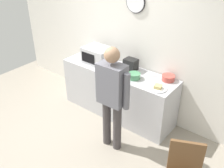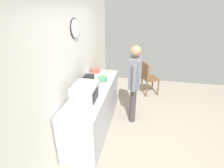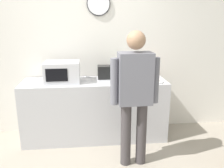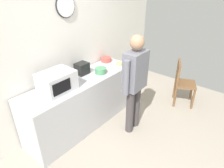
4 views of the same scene
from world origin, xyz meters
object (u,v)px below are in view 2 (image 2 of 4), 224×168
object	(u,v)px
microwave	(86,93)
spoon_utensil	(94,76)
sandwich_plate	(109,73)
cereal_bowl	(96,71)
wooden_chair	(148,77)
salad_bowl	(102,79)
toaster	(89,80)
person_standing	(134,79)
fork_utensil	(79,90)

from	to	relation	value
microwave	spoon_utensil	xyz separation A→B (m)	(1.06, 0.18, -0.15)
sandwich_plate	cereal_bowl	distance (m)	0.34
wooden_chair	salad_bowl	bearing A→B (deg)	144.44
toaster	person_standing	distance (m)	0.95
cereal_bowl	salad_bowl	bearing A→B (deg)	-148.95
sandwich_plate	fork_utensil	size ratio (longest dim) A/B	1.64
microwave	toaster	world-z (taller)	microwave
salad_bowl	toaster	bearing A→B (deg)	134.54
toaster	spoon_utensil	bearing A→B (deg)	3.76
toaster	fork_utensil	xyz separation A→B (m)	(-0.26, 0.11, -0.10)
salad_bowl	person_standing	bearing A→B (deg)	-84.30
sandwich_plate	toaster	xyz separation A→B (m)	(-0.70, 0.28, 0.08)
fork_utensil	sandwich_plate	bearing A→B (deg)	-22.25
spoon_utensil	sandwich_plate	bearing A→B (deg)	-49.41
fork_utensil	wooden_chair	size ratio (longest dim) A/B	0.18
toaster	salad_bowl	bearing A→B (deg)	-45.46
sandwich_plate	toaster	size ratio (longest dim) A/B	1.26
spoon_utensil	microwave	bearing A→B (deg)	-170.53
fork_utensil	salad_bowl	bearing A→B (deg)	-34.78
fork_utensil	spoon_utensil	world-z (taller)	same
fork_utensil	spoon_utensil	xyz separation A→B (m)	(0.70, -0.08, 0.00)
microwave	fork_utensil	bearing A→B (deg)	35.13
person_standing	wooden_chair	world-z (taller)	person_standing
cereal_bowl	fork_utensil	world-z (taller)	cereal_bowl
sandwich_plate	toaster	distance (m)	0.76
cereal_bowl	wooden_chair	distance (m)	1.63
salad_bowl	toaster	size ratio (longest dim) A/B	0.93
salad_bowl	toaster	distance (m)	0.33
microwave	salad_bowl	size ratio (longest dim) A/B	2.43
cereal_bowl	fork_utensil	distance (m)	0.97
salad_bowl	spoon_utensil	bearing A→B (deg)	51.46
spoon_utensil	wooden_chair	xyz separation A→B (m)	(1.18, -1.25, -0.40)
spoon_utensil	toaster	bearing A→B (deg)	-176.24
salad_bowl	fork_utensil	xyz separation A→B (m)	(-0.49, 0.34, -0.04)
fork_utensil	wooden_chair	bearing A→B (deg)	-35.36
cereal_bowl	toaster	bearing A→B (deg)	-175.56
toaster	fork_utensil	size ratio (longest dim) A/B	1.29
spoon_utensil	person_standing	world-z (taller)	person_standing
sandwich_plate	toaster	world-z (taller)	toaster
sandwich_plate	wooden_chair	bearing A→B (deg)	-45.78
cereal_bowl	spoon_utensil	size ratio (longest dim) A/B	1.23
salad_bowl	spoon_utensil	world-z (taller)	salad_bowl
person_standing	salad_bowl	bearing A→B (deg)	95.70
microwave	salad_bowl	xyz separation A→B (m)	(0.86, -0.08, -0.10)
person_standing	wooden_chair	size ratio (longest dim) A/B	1.81
microwave	sandwich_plate	xyz separation A→B (m)	(1.33, -0.14, -0.13)
sandwich_plate	spoon_utensil	distance (m)	0.41
toaster	sandwich_plate	bearing A→B (deg)	-22.10
microwave	fork_utensil	xyz separation A→B (m)	(0.37, 0.26, -0.15)
fork_utensil	person_standing	distance (m)	1.16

